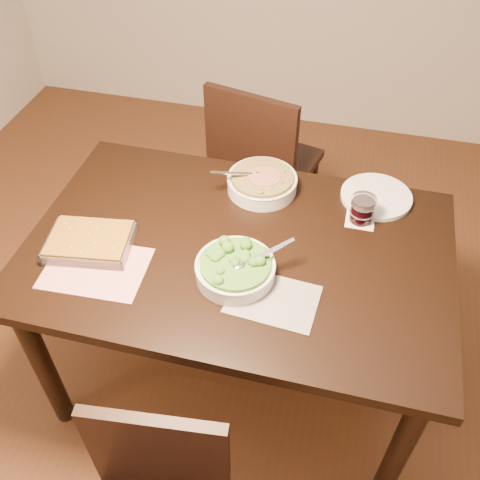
% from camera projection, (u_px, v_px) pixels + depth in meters
% --- Properties ---
extents(ground, '(4.00, 4.00, 0.00)m').
position_uv_depth(ground, '(238.00, 368.00, 2.29)').
color(ground, '#4E3016').
rests_on(ground, ground).
extents(table, '(1.40, 0.90, 0.75)m').
position_uv_depth(table, '(238.00, 266.00, 1.83)').
color(table, black).
rests_on(table, ground).
extents(magazine_a, '(0.33, 0.25, 0.01)m').
position_uv_depth(magazine_a, '(96.00, 268.00, 1.69)').
color(magazine_a, '#C53850').
rests_on(magazine_a, table).
extents(magazine_b, '(0.28, 0.21, 0.00)m').
position_uv_depth(magazine_b, '(273.00, 299.00, 1.60)').
color(magazine_b, '#24252B').
rests_on(magazine_b, table).
extents(coaster, '(0.10, 0.10, 0.00)m').
position_uv_depth(coaster, '(360.00, 220.00, 1.86)').
color(coaster, white).
rests_on(coaster, table).
extents(stew_bowl, '(0.27, 0.26, 0.10)m').
position_uv_depth(stew_bowl, '(262.00, 182.00, 1.95)').
color(stew_bowl, silver).
rests_on(stew_bowl, table).
extents(broccoli_bowl, '(0.26, 0.25, 0.10)m').
position_uv_depth(broccoli_bowl, '(235.00, 269.00, 1.65)').
color(broccoli_bowl, silver).
rests_on(broccoli_bowl, table).
extents(baking_dish, '(0.30, 0.24, 0.05)m').
position_uv_depth(baking_dish, '(90.00, 242.00, 1.75)').
color(baking_dish, silver).
rests_on(baking_dish, table).
extents(wine_tumbler, '(0.09, 0.09, 0.10)m').
position_uv_depth(wine_tumbler, '(362.00, 209.00, 1.82)').
color(wine_tumbler, black).
rests_on(wine_tumbler, coaster).
extents(dinner_plate, '(0.26, 0.26, 0.02)m').
position_uv_depth(dinner_plate, '(376.00, 196.00, 1.93)').
color(dinner_plate, silver).
rests_on(dinner_plate, table).
extents(chair_far, '(0.51, 0.51, 0.91)m').
position_uv_depth(chair_far, '(260.00, 161.00, 2.50)').
color(chair_far, black).
rests_on(chair_far, ground).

